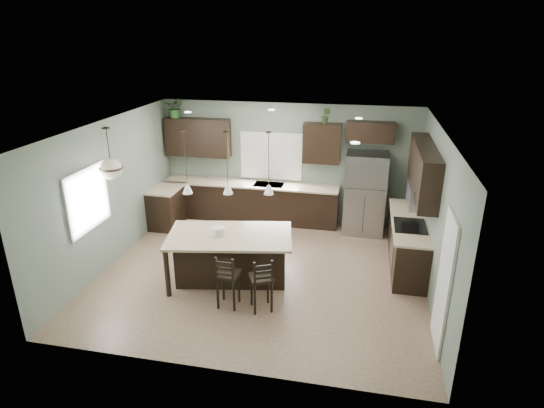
{
  "coord_description": "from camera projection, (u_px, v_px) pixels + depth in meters",
  "views": [
    {
      "loc": [
        1.73,
        -7.48,
        4.35
      ],
      "look_at": [
        0.1,
        0.4,
        1.25
      ],
      "focal_mm": 30.0,
      "sensor_mm": 36.0,
      "label": 1
    }
  ],
  "objects": [
    {
      "name": "right_upper_cabs",
      "position": [
        424.0,
        170.0,
        8.29
      ],
      "size": [
        0.34,
        2.35,
        0.9
      ],
      "primitive_type": "cube",
      "color": "black",
      "rests_on": "room_shell"
    },
    {
      "name": "back_countertop",
      "position": [
        250.0,
        184.0,
        10.77
      ],
      "size": [
        4.2,
        0.66,
        0.04
      ],
      "primitive_type": "cube",
      "color": "beige",
      "rests_on": "back_lower_cabs"
    },
    {
      "name": "pantry_door",
      "position": [
        444.0,
        283.0,
        6.38
      ],
      "size": [
        0.04,
        0.82,
        2.04
      ],
      "primitive_type": "cube",
      "color": "white",
      "rests_on": "ground"
    },
    {
      "name": "back_lower_cabs",
      "position": [
        251.0,
        202.0,
        10.96
      ],
      "size": [
        4.2,
        0.6,
        0.9
      ],
      "primitive_type": "cube",
      "color": "black",
      "rests_on": "ground"
    },
    {
      "name": "wall_oven_front",
      "position": [
        392.0,
        248.0,
        8.66
      ],
      "size": [
        0.01,
        0.72,
        0.6
      ],
      "primitive_type": "cube",
      "color": "gray",
      "rests_on": "right_lower_cabs"
    },
    {
      "name": "back_upper_left",
      "position": [
        198.0,
        137.0,
        10.79
      ],
      "size": [
        1.55,
        0.34,
        0.9
      ],
      "primitive_type": "cube",
      "color": "black",
      "rests_on": "room_shell"
    },
    {
      "name": "window_back",
      "position": [
        271.0,
        156.0,
        10.74
      ],
      "size": [
        1.35,
        0.02,
        1.0
      ],
      "primitive_type": "cube",
      "color": "white",
      "rests_on": "room_shell"
    },
    {
      "name": "ground",
      "position": [
        263.0,
        272.0,
        8.72
      ],
      "size": [
        6.0,
        6.0,
        0.0
      ],
      "primitive_type": "plane",
      "color": "#9E8466",
      "rests_on": "ground"
    },
    {
      "name": "plant_back_left",
      "position": [
        175.0,
        108.0,
        10.6
      ],
      "size": [
        0.45,
        0.4,
        0.48
      ],
      "primitive_type": "imported",
      "rotation": [
        0.0,
        0.0,
        0.05
      ],
      "color": "#275424",
      "rests_on": "back_upper_left"
    },
    {
      "name": "pendant_right",
      "position": [
        269.0,
        163.0,
        7.61
      ],
      "size": [
        0.17,
        0.17,
        1.1
      ],
      "primitive_type": null,
      "color": "silver",
      "rests_on": "room_shell"
    },
    {
      "name": "faucet",
      "position": [
        268.0,
        179.0,
        10.6
      ],
      "size": [
        0.02,
        0.02,
        0.28
      ],
      "primitive_type": "cylinder",
      "color": "silver",
      "rests_on": "back_countertop"
    },
    {
      "name": "window_left",
      "position": [
        87.0,
        199.0,
        8.0
      ],
      "size": [
        0.02,
        1.1,
        1.0
      ],
      "primitive_type": "cube",
      "color": "white",
      "rests_on": "room_shell"
    },
    {
      "name": "back_upper_right",
      "position": [
        322.0,
        143.0,
        10.23
      ],
      "size": [
        0.85,
        0.34,
        0.9
      ],
      "primitive_type": "cube",
      "color": "black",
      "rests_on": "room_shell"
    },
    {
      "name": "right_countertop",
      "position": [
        409.0,
        221.0,
        8.69
      ],
      "size": [
        0.66,
        2.35,
        0.04
      ],
      "primitive_type": "cube",
      "color": "beige",
      "rests_on": "right_lower_cabs"
    },
    {
      "name": "microwave",
      "position": [
        420.0,
        195.0,
        8.19
      ],
      "size": [
        0.4,
        0.75,
        0.4
      ],
      "primitive_type": "cube",
      "color": "gray",
      "rests_on": "right_upper_cabs"
    },
    {
      "name": "bar_stool_right",
      "position": [
        261.0,
        283.0,
        7.39
      ],
      "size": [
        0.48,
        0.48,
        0.97
      ],
      "primitive_type": "cube",
      "rotation": [
        0.0,
        0.0,
        0.43
      ],
      "color": "black",
      "rests_on": "ground"
    },
    {
      "name": "cooktop",
      "position": [
        410.0,
        226.0,
        8.43
      ],
      "size": [
        0.58,
        0.75,
        0.02
      ],
      "primitive_type": "cube",
      "color": "black",
      "rests_on": "right_countertop"
    },
    {
      "name": "sink_inset",
      "position": [
        269.0,
        185.0,
        10.68
      ],
      "size": [
        0.7,
        0.45,
        0.01
      ],
      "primitive_type": "cube",
      "color": "gray",
      "rests_on": "back_countertop"
    },
    {
      "name": "chandelier",
      "position": [
        109.0,
        154.0,
        7.89
      ],
      "size": [
        0.41,
        0.41,
        0.94
      ],
      "primitive_type": null,
      "color": "beige",
      "rests_on": "room_shell"
    },
    {
      "name": "refrigerator",
      "position": [
        365.0,
        194.0,
        10.13
      ],
      "size": [
        0.9,
        0.74,
        1.85
      ],
      "primitive_type": "cube",
      "color": "gray",
      "rests_on": "ground"
    },
    {
      "name": "left_return_countertop",
      "position": [
        165.0,
        189.0,
        10.45
      ],
      "size": [
        0.66,
        0.96,
        0.04
      ],
      "primitive_type": "cube",
      "color": "beige",
      "rests_on": "left_return_cabs"
    },
    {
      "name": "kitchen_island",
      "position": [
        231.0,
        258.0,
        8.27
      ],
      "size": [
        2.39,
        1.63,
        0.92
      ],
      "primitive_type": "cube",
      "rotation": [
        0.0,
        0.0,
        0.18
      ],
      "color": "black",
      "rests_on": "ground"
    },
    {
      "name": "room_shell",
      "position": [
        262.0,
        188.0,
        8.11
      ],
      "size": [
        6.0,
        6.0,
        6.0
      ],
      "color": "slate",
      "rests_on": "ground"
    },
    {
      "name": "pendant_center",
      "position": [
        227.0,
        163.0,
        7.62
      ],
      "size": [
        0.17,
        0.17,
        1.1
      ],
      "primitive_type": null,
      "color": "silver",
      "rests_on": "room_shell"
    },
    {
      "name": "plant_back_right",
      "position": [
        326.0,
        116.0,
        9.96
      ],
      "size": [
        0.24,
        0.22,
        0.35
      ],
      "primitive_type": "imported",
      "rotation": [
        0.0,
        0.0,
        -0.38
      ],
      "color": "#345123",
      "rests_on": "back_upper_right"
    },
    {
      "name": "left_return_cabs",
      "position": [
        166.0,
        208.0,
        10.62
      ],
      "size": [
        0.6,
        0.9,
        0.9
      ],
      "primitive_type": "cube",
      "color": "black",
      "rests_on": "ground"
    },
    {
      "name": "right_lower_cabs",
      "position": [
        407.0,
        243.0,
        8.85
      ],
      "size": [
        0.6,
        2.35,
        0.9
      ],
      "primitive_type": "cube",
      "color": "black",
      "rests_on": "ground"
    },
    {
      "name": "bar_stool_center",
      "position": [
        228.0,
        280.0,
        7.49
      ],
      "size": [
        0.37,
        0.37,
        0.97
      ],
      "primitive_type": "cube",
      "rotation": [
        0.0,
        0.0,
        -0.03
      ],
      "color": "black",
      "rests_on": "ground"
    },
    {
      "name": "serving_dish",
      "position": [
        218.0,
        231.0,
        8.08
      ],
      "size": [
        0.24,
        0.24,
        0.14
      ],
      "primitive_type": "cylinder",
      "color": "silver",
      "rests_on": "kitchen_island"
    },
    {
      "name": "fridge_header",
      "position": [
        370.0,
        132.0,
        9.92
      ],
      "size": [
        1.05,
        0.34,
        0.45
      ],
      "primitive_type": "cube",
      "color": "black",
      "rests_on": "room_shell"
    },
    {
      "name": "pendant_left",
      "position": [
        186.0,
        163.0,
        7.64
      ],
      "size": [
        0.17,
        0.17,
        1.1
      ],
      "primitive_type": null,
      "color": "white",
      "rests_on": "room_shell"
    }
  ]
}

